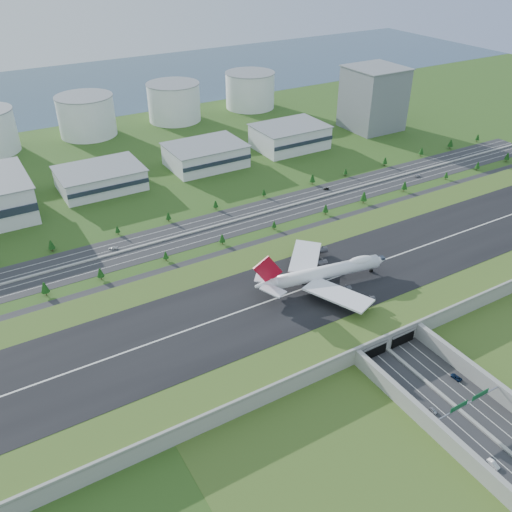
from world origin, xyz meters
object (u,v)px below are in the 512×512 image
car_6 (418,176)px  car_7 (113,248)px  car_5 (326,189)px  car_1 (493,464)px  car_2 (456,377)px  car_0 (433,410)px  boeing_747 (324,272)px  office_tower (373,99)px

car_6 → car_7: car_7 is taller
car_5 → car_6: bearing=94.0°
car_1 → car_5: bearing=69.5°
car_2 → car_7: size_ratio=0.96×
car_1 → car_6: car_1 is taller
car_0 → boeing_747: bearing=86.0°
car_2 → car_6: bearing=-133.8°
car_0 → car_1: (-0.07, -29.13, 0.13)m
car_0 → car_7: size_ratio=0.73×
car_1 → car_6: (164.36, 203.26, -0.14)m
car_2 → car_6: 218.37m
boeing_747 → car_5: 133.09m
office_tower → car_1: (-209.67, -311.13, -26.58)m
car_1 → car_5: size_ratio=1.17×
car_2 → car_7: (-92.96, 179.46, 0.06)m
car_5 → car_0: bearing=-8.4°
car_1 → car_0: bearing=91.5°
car_0 → car_7: (-70.66, 187.69, 0.11)m
car_0 → car_1: 29.13m
boeing_747 → car_1: boeing_747 is taller
car_5 → car_6: 76.39m
boeing_747 → car_5: size_ratio=18.26×
office_tower → boeing_747: bearing=-135.7°
office_tower → car_7: 296.89m
car_0 → car_1: size_ratio=0.81×
office_tower → car_0: bearing=-126.6°
car_6 → car_0: bearing=148.6°
office_tower → car_2: 332.78m
office_tower → boeing_747: size_ratio=0.73×
car_1 → car_6: 261.40m
boeing_747 → car_7: boeing_747 is taller
office_tower → car_5: 152.79m
car_7 → car_0: bearing=43.5°
car_1 → car_7: car_1 is taller
boeing_747 → car_6: boeing_747 is taller
office_tower → car_6: office_tower is taller
car_0 → car_6: 239.40m
car_1 → car_7: bearing=109.7°
boeing_747 → car_1: (-8.87, -115.45, -13.72)m
boeing_747 → car_2: (13.50, -78.09, -13.80)m
office_tower → car_6: bearing=-112.8°
office_tower → car_2: office_tower is taller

